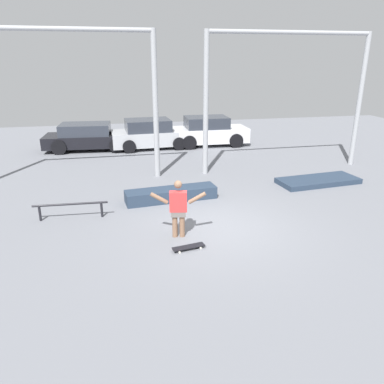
{
  "coord_description": "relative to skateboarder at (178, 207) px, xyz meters",
  "views": [
    {
      "loc": [
        -2.58,
        -8.88,
        4.3
      ],
      "look_at": [
        -0.43,
        1.05,
        0.68
      ],
      "focal_mm": 35.0,
      "sensor_mm": 36.0,
      "label": 1
    }
  ],
  "objects": [
    {
      "name": "grind_rail",
      "position": [
        -2.78,
        1.75,
        -0.46
      ],
      "size": [
        2.06,
        0.16,
        0.47
      ],
      "rotation": [
        0.0,
        0.0,
        -0.05
      ],
      "color": "black",
      "rests_on": "ground_plane"
    },
    {
      "name": "grind_box",
      "position": [
        0.24,
        2.64,
        -0.62
      ],
      "size": [
        2.98,
        0.98,
        0.39
      ],
      "primitive_type": "cube",
      "rotation": [
        0.0,
        0.0,
        0.1
      ],
      "color": "#28384C",
      "rests_on": "ground_plane"
    },
    {
      "name": "skateboarder",
      "position": [
        0.0,
        0.0,
        0.0
      ],
      "size": [
        1.39,
        0.35,
        1.5
      ],
      "rotation": [
        0.0,
        0.0,
        -0.18
      ],
      "color": "#8C664C",
      "rests_on": "ground_plane"
    },
    {
      "name": "canopy_support_left",
      "position": [
        -3.11,
        5.33,
        2.56
      ],
      "size": [
        6.69,
        0.2,
        5.3
      ],
      "color": "#A5A8AD",
      "rests_on": "ground_plane"
    },
    {
      "name": "parked_car_silver",
      "position": [
        0.42,
        10.32,
        -0.13
      ],
      "size": [
        4.06,
        2.13,
        1.45
      ],
      "rotation": [
        0.0,
        0.0,
        0.05
      ],
      "color": "#B7BABF",
      "rests_on": "ground_plane"
    },
    {
      "name": "parked_car_black",
      "position": [
        -2.64,
        10.57,
        -0.18
      ],
      "size": [
        4.44,
        2.2,
        1.3
      ],
      "rotation": [
        0.0,
        0.0,
        -0.07
      ],
      "color": "black",
      "rests_on": "ground_plane"
    },
    {
      "name": "ground_plane",
      "position": [
        1.08,
        0.34,
        -0.82
      ],
      "size": [
        36.0,
        36.0,
        0.0
      ],
      "primitive_type": "plane",
      "color": "slate"
    },
    {
      "name": "manual_pad",
      "position": [
        5.77,
        3.22,
        -0.73
      ],
      "size": [
        3.07,
        1.45,
        0.18
      ],
      "primitive_type": "cube",
      "rotation": [
        0.0,
        0.0,
        0.1
      ],
      "color": "#28384C",
      "rests_on": "ground_plane"
    },
    {
      "name": "skateboard",
      "position": [
        0.11,
        -0.73,
        -0.75
      ],
      "size": [
        0.82,
        0.35,
        0.08
      ],
      "rotation": [
        0.0,
        0.0,
        0.18
      ],
      "color": "black",
      "rests_on": "ground_plane"
    },
    {
      "name": "canopy_support_right",
      "position": [
        5.28,
        5.33,
        2.56
      ],
      "size": [
        6.69,
        0.2,
        5.3
      ],
      "color": "#A5A8AD",
      "rests_on": "ground_plane"
    },
    {
      "name": "parked_car_white",
      "position": [
        3.46,
        10.32,
        -0.1
      ],
      "size": [
        3.96,
        1.95,
        1.49
      ],
      "rotation": [
        0.0,
        0.0,
        -0.02
      ],
      "color": "white",
      "rests_on": "ground_plane"
    }
  ]
}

